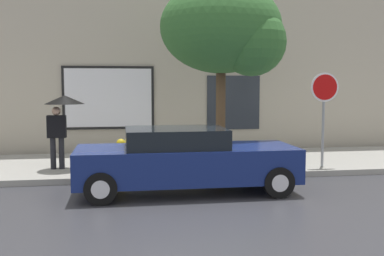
{
  "coord_description": "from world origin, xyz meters",
  "views": [
    {
      "loc": [
        -1.64,
        -9.64,
        2.31
      ],
      "look_at": [
        0.18,
        1.8,
        1.2
      ],
      "focal_mm": 42.77,
      "sensor_mm": 36.0,
      "label": 1
    }
  ],
  "objects": [
    {
      "name": "fire_hydrant",
      "position": [
        -1.62,
        2.0,
        0.53
      ],
      "size": [
        0.3,
        0.44,
        0.78
      ],
      "color": "yellow",
      "rests_on": "sidewalk"
    },
    {
      "name": "ground_plane",
      "position": [
        0.0,
        0.0,
        0.0
      ],
      "size": [
        60.0,
        60.0,
        0.0
      ],
      "primitive_type": "plane",
      "color": "#333338"
    },
    {
      "name": "parked_car",
      "position": [
        -0.28,
        -0.08,
        0.7
      ],
      "size": [
        4.66,
        1.81,
        1.38
      ],
      "color": "navy",
      "rests_on": "ground"
    },
    {
      "name": "street_tree",
      "position": [
        1.14,
        2.03,
        3.69
      ],
      "size": [
        3.18,
        2.7,
        4.82
      ],
      "color": "#4C3823",
      "rests_on": "sidewalk"
    },
    {
      "name": "pedestrian_with_umbrella",
      "position": [
        -3.08,
        2.32,
        1.65
      ],
      "size": [
        1.0,
        1.0,
        1.88
      ],
      "color": "black",
      "rests_on": "sidewalk"
    },
    {
      "name": "building_facade",
      "position": [
        -0.01,
        5.5,
        3.48
      ],
      "size": [
        20.0,
        0.67,
        7.0
      ],
      "color": "#B2A893",
      "rests_on": "ground"
    },
    {
      "name": "sidewalk",
      "position": [
        0.0,
        3.0,
        0.07
      ],
      "size": [
        20.0,
        4.0,
        0.15
      ],
      "primitive_type": "cube",
      "color": "gray",
      "rests_on": "ground"
    },
    {
      "name": "stop_sign",
      "position": [
        3.63,
        1.57,
        1.89
      ],
      "size": [
        0.76,
        0.1,
        2.46
      ],
      "color": "gray",
      "rests_on": "sidewalk"
    }
  ]
}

